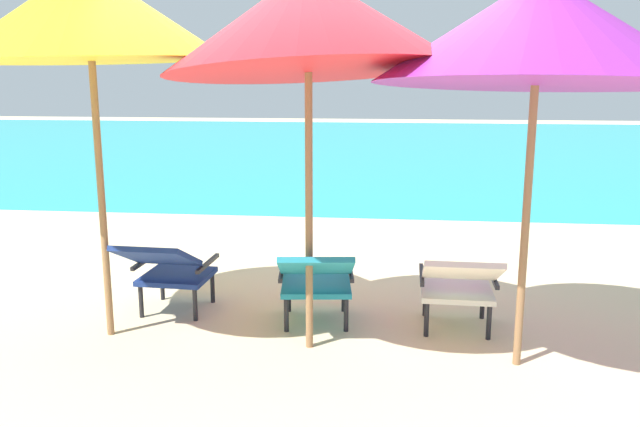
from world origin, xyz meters
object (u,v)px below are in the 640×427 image
lounge_chair_left (168,268)px  beach_umbrella_center (308,21)px  lounge_chair_center (316,277)px  beach_umbrella_right (539,30)px  beach_umbrella_left (88,13)px  lounge_chair_right (459,283)px

lounge_chair_left → beach_umbrella_center: (1.16, -0.44, 1.78)m
lounge_chair_center → beach_umbrella_right: 2.24m
beach_umbrella_left → beach_umbrella_right: size_ratio=1.04×
lounge_chair_center → beach_umbrella_right: size_ratio=0.37×
beach_umbrella_center → beach_umbrella_right: bearing=-5.1°
lounge_chair_left → lounge_chair_right: (2.19, -0.13, 0.00)m
beach_umbrella_right → lounge_chair_center: bearing=162.2°
lounge_chair_right → beach_umbrella_right: bearing=-51.4°
lounge_chair_center → beach_umbrella_left: beach_umbrella_left is taller
lounge_chair_left → beach_umbrella_right: size_ratio=0.36×
beach_umbrella_left → beach_umbrella_right: bearing=-3.7°
lounge_chair_center → beach_umbrella_left: 2.39m
lounge_chair_left → beach_umbrella_left: bearing=-130.0°
lounge_chair_left → lounge_chair_center: same height
lounge_chair_left → lounge_chair_center: (1.17, -0.12, 0.00)m
lounge_chair_left → lounge_chair_center: 1.17m
lounge_chair_center → beach_umbrella_right: beach_umbrella_right is taller
beach_umbrella_left → beach_umbrella_center: bearing=-2.4°
lounge_chair_left → lounge_chair_right: 2.20m
lounge_chair_left → beach_umbrella_left: 1.92m
lounge_chair_right → beach_umbrella_center: bearing=-163.2°
beach_umbrella_center → beach_umbrella_right: beach_umbrella_center is taller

